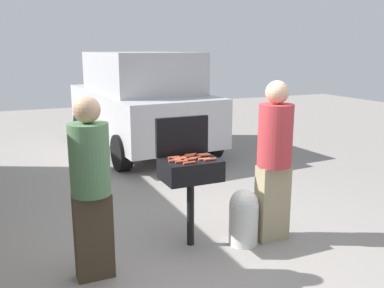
% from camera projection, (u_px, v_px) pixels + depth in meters
% --- Properties ---
extents(ground_plane, '(24.00, 24.00, 0.00)m').
position_uv_depth(ground_plane, '(208.00, 251.00, 4.46)').
color(ground_plane, gray).
extents(bbq_grill, '(0.60, 0.44, 0.96)m').
position_uv_depth(bbq_grill, '(190.00, 173.00, 4.44)').
color(bbq_grill, black).
rests_on(bbq_grill, ground).
extents(grill_lid_open, '(0.60, 0.05, 0.42)m').
position_uv_depth(grill_lid_open, '(182.00, 136.00, 4.56)').
color(grill_lid_open, black).
rests_on(grill_lid_open, bbq_grill).
extents(hot_dog_0, '(0.13, 0.03, 0.03)m').
position_uv_depth(hot_dog_0, '(210.00, 159.00, 4.36)').
color(hot_dog_0, '#B74C33').
rests_on(hot_dog_0, bbq_grill).
extents(hot_dog_1, '(0.13, 0.04, 0.03)m').
position_uv_depth(hot_dog_1, '(182.00, 161.00, 4.28)').
color(hot_dog_1, '#B74C33').
rests_on(hot_dog_1, bbq_grill).
extents(hot_dog_2, '(0.13, 0.04, 0.03)m').
position_uv_depth(hot_dog_2, '(204.00, 159.00, 4.37)').
color(hot_dog_2, '#C6593D').
rests_on(hot_dog_2, bbq_grill).
extents(hot_dog_3, '(0.13, 0.03, 0.03)m').
position_uv_depth(hot_dog_3, '(181.00, 159.00, 4.38)').
color(hot_dog_3, '#C6593D').
rests_on(hot_dog_3, bbq_grill).
extents(hot_dog_4, '(0.13, 0.03, 0.03)m').
position_uv_depth(hot_dog_4, '(190.00, 159.00, 4.36)').
color(hot_dog_4, '#B74C33').
rests_on(hot_dog_4, bbq_grill).
extents(hot_dog_5, '(0.13, 0.03, 0.03)m').
position_uv_depth(hot_dog_5, '(190.00, 155.00, 4.55)').
color(hot_dog_5, '#B74C33').
rests_on(hot_dog_5, bbq_grill).
extents(hot_dog_6, '(0.13, 0.04, 0.03)m').
position_uv_depth(hot_dog_6, '(195.00, 158.00, 4.41)').
color(hot_dog_6, '#AD4228').
rests_on(hot_dog_6, bbq_grill).
extents(hot_dog_7, '(0.13, 0.03, 0.03)m').
position_uv_depth(hot_dog_7, '(189.00, 163.00, 4.23)').
color(hot_dog_7, '#AD4228').
rests_on(hot_dog_7, bbq_grill).
extents(hot_dog_8, '(0.13, 0.03, 0.03)m').
position_uv_depth(hot_dog_8, '(175.00, 161.00, 4.31)').
color(hot_dog_8, '#C6593D').
rests_on(hot_dog_8, bbq_grill).
extents(hot_dog_9, '(0.13, 0.03, 0.03)m').
position_uv_depth(hot_dog_9, '(174.00, 157.00, 4.44)').
color(hot_dog_9, '#B74C33').
rests_on(hot_dog_9, bbq_grill).
extents(hot_dog_10, '(0.13, 0.03, 0.03)m').
position_uv_depth(hot_dog_10, '(202.00, 154.00, 4.56)').
color(hot_dog_10, '#B74C33').
rests_on(hot_dog_10, bbq_grill).
extents(hot_dog_11, '(0.13, 0.04, 0.03)m').
position_uv_depth(hot_dog_11, '(204.00, 155.00, 4.53)').
color(hot_dog_11, '#C6593D').
rests_on(hot_dog_11, bbq_grill).
extents(hot_dog_12, '(0.13, 0.04, 0.03)m').
position_uv_depth(hot_dog_12, '(188.00, 156.00, 4.48)').
color(hot_dog_12, '#AD4228').
rests_on(hot_dog_12, bbq_grill).
extents(hot_dog_13, '(0.13, 0.04, 0.03)m').
position_uv_depth(hot_dog_13, '(178.00, 158.00, 4.41)').
color(hot_dog_13, '#AD4228').
rests_on(hot_dog_13, bbq_grill).
extents(propane_tank, '(0.32, 0.32, 0.62)m').
position_uv_depth(propane_tank, '(244.00, 216.00, 4.57)').
color(propane_tank, silver).
rests_on(propane_tank, ground).
extents(person_left, '(0.36, 0.36, 1.70)m').
position_uv_depth(person_left, '(91.00, 183.00, 3.76)').
color(person_left, '#3F3323').
rests_on(person_left, ground).
extents(person_right, '(0.37, 0.37, 1.77)m').
position_uv_depth(person_right, '(274.00, 156.00, 4.55)').
color(person_right, gray).
rests_on(person_right, ground).
extents(parked_minivan, '(2.23, 4.50, 2.02)m').
position_uv_depth(parked_minivan, '(139.00, 100.00, 8.88)').
color(parked_minivan, '#B7B7BC').
rests_on(parked_minivan, ground).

